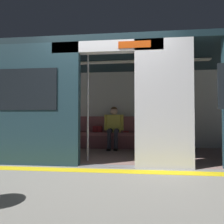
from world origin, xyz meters
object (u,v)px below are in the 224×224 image
Objects in this scene: book at (126,132)px; grab_pole_door at (88,106)px; bench_seat at (117,136)px; handbag at (98,129)px; train_car at (110,89)px; person_seated at (114,125)px.

grab_pole_door reaches higher than book.
handbag is (0.55, -0.05, 0.19)m from bench_seat.
train_car is at bearing 115.35° from handbag.
handbag reaches higher than bench_seat.
train_car is 5.43× the size of person_seated.
handbag is at bearing -11.92° from person_seated.
grab_pole_door is at bearing 63.22° from train_car.
handbag is at bearing -86.18° from grab_pole_door.
book is at bearing -107.59° from train_car.
train_car is at bearing 90.33° from person_seated.
handbag is (0.49, -1.02, -1.01)m from train_car.
book is 0.10× the size of grab_pole_door.
train_car reaches higher than book.
train_car is 29.09× the size of book.
grab_pole_door reaches higher than person_seated.
train_car is at bearing -116.78° from grab_pole_door.
train_car reaches higher than grab_pole_door.
person_seated is 0.42m from book.
grab_pole_door reaches higher than bench_seat.
handbag reaches higher than book.
person_seated is 1.75m from grab_pole_door.
grab_pole_door is at bearing 93.82° from handbag.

